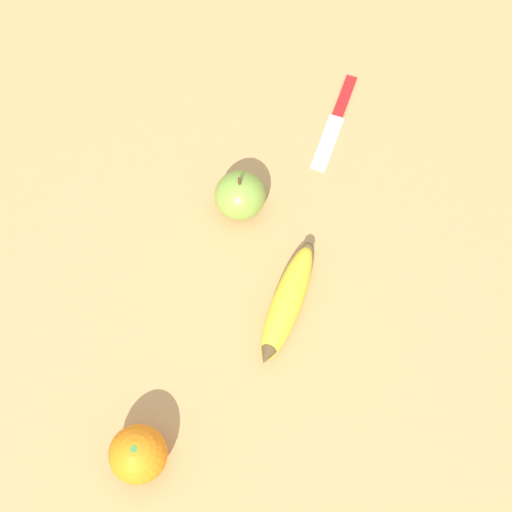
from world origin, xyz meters
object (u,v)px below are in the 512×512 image
apple (240,195)px  paring_knife (336,118)px  banana (287,303)px  orange (138,454)px

apple → paring_knife: apple is taller
banana → apple: apple is taller
banana → apple: bearing=-137.5°
banana → paring_knife: size_ratio=1.07×
paring_knife → orange: bearing=82.1°
orange → paring_knife: orange is taller
banana → orange: (-0.24, -0.09, 0.02)m
orange → apple: size_ratio=0.91×
banana → paring_knife: bearing=-174.5°
banana → apple: 0.16m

